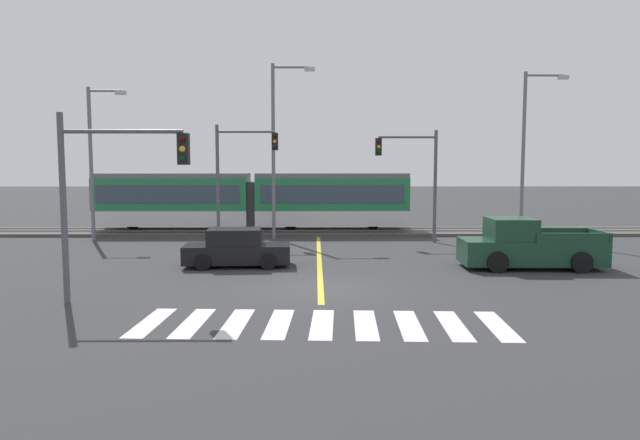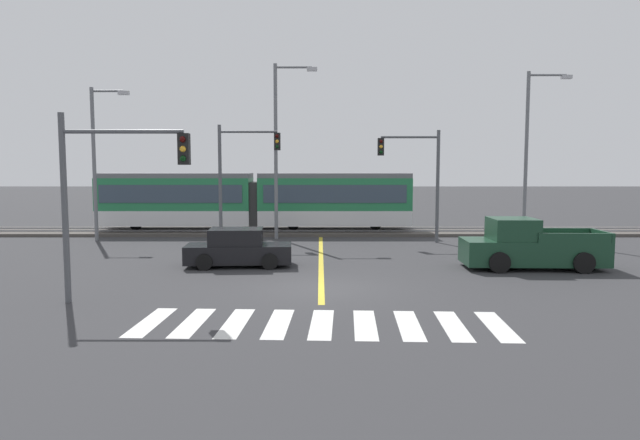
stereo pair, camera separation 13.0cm
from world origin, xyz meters
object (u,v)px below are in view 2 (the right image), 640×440
object	(u,v)px
light_rail_tram	(253,199)
traffic_light_near_left	(107,179)
traffic_light_far_right	(415,169)
street_lamp_west	(95,154)
sedan_crossing	(236,249)
street_lamp_east	(528,145)
traffic_light_far_left	(238,165)
street_lamp_centre	(278,141)
pickup_truck	(527,247)

from	to	relation	value
light_rail_tram	traffic_light_near_left	xyz separation A→B (m)	(-2.20, -17.69, 1.57)
traffic_light_far_right	street_lamp_west	bearing A→B (deg)	177.18
traffic_light_far_right	traffic_light_near_left	size ratio (longest dim) A/B	1.07
sedan_crossing	street_lamp_east	bearing A→B (deg)	30.76
light_rail_tram	traffic_light_far_right	xyz separation A→B (m)	(8.97, -4.29, 1.85)
sedan_crossing	traffic_light_far_right	size ratio (longest dim) A/B	0.73
traffic_light_far_left	traffic_light_near_left	world-z (taller)	traffic_light_far_left
traffic_light_far_left	traffic_light_near_left	size ratio (longest dim) A/B	1.12
traffic_light_far_left	traffic_light_far_right	xyz separation A→B (m)	(9.25, 0.07, -0.17)
sedan_crossing	street_lamp_west	world-z (taller)	street_lamp_west
street_lamp_west	street_lamp_centre	bearing A→B (deg)	4.56
pickup_truck	street_lamp_centre	distance (m)	14.74
traffic_light_far_right	street_lamp_east	distance (m)	6.79
street_lamp_west	light_rail_tram	bearing A→B (deg)	23.21
light_rail_tram	street_lamp_east	world-z (taller)	street_lamp_east
pickup_truck	street_lamp_west	world-z (taller)	street_lamp_west
street_lamp_centre	street_lamp_west	bearing A→B (deg)	-175.44
pickup_truck	traffic_light_far_right	size ratio (longest dim) A/B	0.93
pickup_truck	street_lamp_west	distance (m)	22.23
pickup_truck	traffic_light_far_left	bearing A→B (deg)	148.13
traffic_light_far_right	light_rail_tram	bearing A→B (deg)	154.45
traffic_light_far_right	street_lamp_east	bearing A→B (deg)	13.97
traffic_light_far_left	street_lamp_centre	size ratio (longest dim) A/B	0.64
light_rail_tram	pickup_truck	bearing A→B (deg)	-44.89
sedan_crossing	traffic_light_near_left	xyz separation A→B (m)	(-2.81, -6.18, 2.92)
sedan_crossing	street_lamp_west	distance (m)	12.47
traffic_light_far_left	street_lamp_east	size ratio (longest dim) A/B	0.67
sedan_crossing	street_lamp_west	bearing A→B (deg)	137.05
sedan_crossing	street_lamp_centre	bearing A→B (deg)	83.17
traffic_light_near_left	street_lamp_east	size ratio (longest dim) A/B	0.60
street_lamp_centre	traffic_light_near_left	bearing A→B (deg)	-104.45
pickup_truck	street_lamp_centre	bearing A→B (deg)	138.06
pickup_truck	traffic_light_near_left	world-z (taller)	traffic_light_near_left
traffic_light_far_left	traffic_light_far_right	world-z (taller)	traffic_light_far_left
traffic_light_near_left	street_lamp_east	distance (m)	23.22
light_rail_tram	traffic_light_far_right	size ratio (longest dim) A/B	3.14
light_rail_tram	street_lamp_centre	size ratio (longest dim) A/B	1.94
pickup_truck	street_lamp_west	xyz separation A→B (m)	(-20.15, 8.60, 3.81)
pickup_truck	street_lamp_east	size ratio (longest dim) A/B	0.60
street_lamp_centre	street_lamp_east	xyz separation A→B (m)	(13.77, -0.00, -0.21)
sedan_crossing	street_lamp_east	size ratio (longest dim) A/B	0.47
street_lamp_west	street_lamp_east	distance (m)	23.51
traffic_light_far_right	street_lamp_centre	bearing A→B (deg)	167.56
traffic_light_far_left	street_lamp_centre	world-z (taller)	street_lamp_centre
traffic_light_far_right	street_lamp_east	world-z (taller)	street_lamp_east
light_rail_tram	sedan_crossing	world-z (taller)	light_rail_tram
traffic_light_far_right	street_lamp_east	xyz separation A→B (m)	(6.46, 1.61, 1.30)
traffic_light_far_left	street_lamp_east	distance (m)	15.85
light_rail_tram	traffic_light_near_left	distance (m)	17.90
traffic_light_far_right	pickup_truck	bearing A→B (deg)	-68.07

